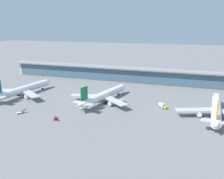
{
  "coord_description": "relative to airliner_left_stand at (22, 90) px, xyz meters",
  "views": [
    {
      "loc": [
        58.0,
        -153.15,
        57.28
      ],
      "look_at": [
        0.0,
        17.75,
        7.99
      ],
      "focal_mm": 38.08,
      "sensor_mm": 36.0,
      "label": 1
    }
  ],
  "objects": [
    {
      "name": "airliner_right_stand",
      "position": [
        148.16,
        0.71,
        0.0
      ],
      "size": [
        50.06,
        65.31,
        17.38
      ],
      "color": "white",
      "rests_on": "ground"
    },
    {
      "name": "service_truck_under_wing_yellow",
      "position": [
        113.7,
        7.88,
        -3.78
      ],
      "size": [
        6.96,
        6.6,
        3.1
      ],
      "color": "yellow",
      "rests_on": "ground"
    },
    {
      "name": "airliner_centre_stand",
      "position": [
        69.39,
        5.65,
        0.0
      ],
      "size": [
        49.0,
        64.69,
        17.38
      ],
      "color": "white",
      "rests_on": "ground"
    },
    {
      "name": "airliner_left_stand",
      "position": [
        0.0,
        0.0,
        0.0
      ],
      "size": [
        49.77,
        65.22,
        17.38
      ],
      "color": "white",
      "rests_on": "ground"
    },
    {
      "name": "service_truck_near_nose_olive",
      "position": [
        83.05,
        7.87,
        -3.77
      ],
      "size": [
        5.39,
        8.8,
        2.95
      ],
      "color": "olive",
      "rests_on": "ground"
    },
    {
      "name": "terminal_building",
      "position": [
        73.01,
        78.18,
        2.39
      ],
      "size": [
        278.31,
        12.8,
        15.2
      ],
      "color": "beige",
      "rests_on": "ground"
    },
    {
      "name": "ground_plane",
      "position": [
        73.01,
        -2.11,
        -5.47
      ],
      "size": [
        1200.0,
        1200.0,
        0.0
      ],
      "primitive_type": "plane",
      "color": "slate"
    },
    {
      "name": "service_truck_mid_apron_red",
      "position": [
        52.94,
        -35.47,
        -4.67
      ],
      "size": [
        4.74,
        6.49,
        2.7
      ],
      "color": "#B21E1E",
      "rests_on": "ground"
    },
    {
      "name": "service_truck_by_tail_white",
      "position": [
        25.47,
        -34.06,
        -4.67
      ],
      "size": [
        4.97,
        6.37,
        2.7
      ],
      "color": "silver",
      "rests_on": "ground"
    }
  ]
}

